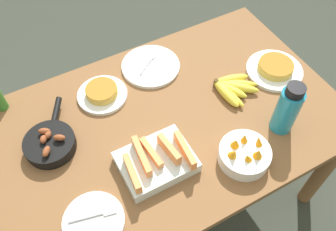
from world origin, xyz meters
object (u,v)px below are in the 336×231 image
banana_bunch (231,87)px  empty_plate_near_front (151,66)px  fruit_bowl_mango (244,154)px  empty_plate_far_left (94,221)px  frittata_plate_side (102,93)px  water_bottle (287,109)px  melon_tray (156,161)px  frittata_plate_center (275,69)px  skillet (50,143)px

banana_bunch → empty_plate_near_front: (-0.24, 0.29, -0.01)m
empty_plate_near_front → fruit_bowl_mango: 0.60m
empty_plate_far_left → fruit_bowl_mango: bearing=-4.2°
frittata_plate_side → water_bottle: size_ratio=0.89×
banana_bunch → fruit_bowl_mango: (-0.16, -0.30, 0.02)m
banana_bunch → fruit_bowl_mango: fruit_bowl_mango is taller
melon_tray → fruit_bowl_mango: size_ratio=1.39×
melon_tray → frittata_plate_center: 0.71m
fruit_bowl_mango → water_bottle: size_ratio=0.81×
melon_tray → frittata_plate_center: size_ratio=1.06×
water_bottle → skillet: bearing=157.5°
skillet → fruit_bowl_mango: size_ratio=1.53×
fruit_bowl_mango → water_bottle: bearing=13.1°
frittata_plate_side → empty_plate_near_front: bearing=11.6°
skillet → frittata_plate_side: size_ratio=1.38×
water_bottle → fruit_bowl_mango: bearing=-166.9°
frittata_plate_side → empty_plate_far_left: size_ratio=1.02×
melon_tray → empty_plate_near_front: (0.21, 0.46, -0.03)m
empty_plate_far_left → frittata_plate_center: bearing=14.9°
frittata_plate_center → banana_bunch: bearing=179.5°
empty_plate_far_left → water_bottle: water_bottle is taller
fruit_bowl_mango → banana_bunch: bearing=62.9°
empty_plate_far_left → fruit_bowl_mango: (0.58, -0.04, 0.03)m
banana_bunch → skillet: skillet is taller
melon_tray → empty_plate_near_front: bearing=65.5°
empty_plate_near_front → water_bottle: (0.31, -0.54, 0.11)m
water_bottle → empty_plate_near_front: bearing=119.6°
banana_bunch → water_bottle: bearing=-75.4°
frittata_plate_center → empty_plate_near_front: 0.56m
frittata_plate_center → empty_plate_near_front: size_ratio=0.95×
empty_plate_near_front → banana_bunch: bearing=-50.0°
fruit_bowl_mango → frittata_plate_center: bearing=37.6°
skillet → frittata_plate_center: bearing=-67.6°
skillet → fruit_bowl_mango: 0.73m
banana_bunch → empty_plate_near_front: bearing=130.0°
empty_plate_near_front → frittata_plate_center: bearing=-31.3°
water_bottle → melon_tray: bearing=171.2°
banana_bunch → water_bottle: water_bottle is taller
frittata_plate_side → fruit_bowl_mango: (0.35, -0.54, 0.02)m
banana_bunch → empty_plate_near_front: size_ratio=0.71×
melon_tray → empty_plate_near_front: 0.51m
empty_plate_near_front → fruit_bowl_mango: (0.09, -0.59, 0.03)m
frittata_plate_center → frittata_plate_side: 0.78m
empty_plate_far_left → skillet: bearing=95.3°
skillet → frittata_plate_side: bearing=-34.1°
frittata_plate_center → water_bottle: (-0.17, -0.25, 0.09)m
banana_bunch → empty_plate_far_left: 0.78m
skillet → empty_plate_near_front: size_ratio=1.12×
melon_tray → water_bottle: (0.52, -0.08, 0.08)m
melon_tray → fruit_bowl_mango: fruit_bowl_mango is taller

